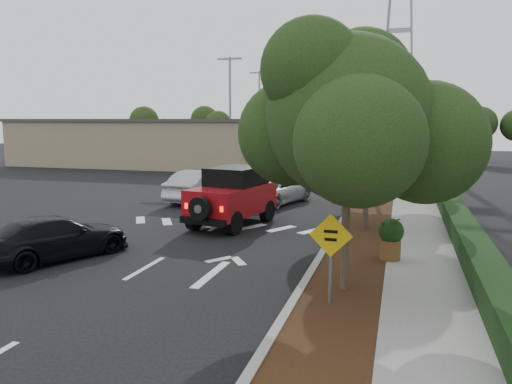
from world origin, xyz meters
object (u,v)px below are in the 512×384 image
at_px(red_jeep, 235,196).
at_px(silver_suv_ahead, 273,191).
at_px(speed_hump_sign, 331,247).
at_px(black_suv_oncoming, 55,237).

xyz_separation_m(red_jeep, silver_suv_ahead, (0.22, 5.18, -0.50)).
distance_m(silver_suv_ahead, speed_hump_sign, 13.86).
height_order(red_jeep, silver_suv_ahead, red_jeep).
bearing_deg(red_jeep, black_suv_oncoming, -109.10).
distance_m(black_suv_oncoming, speed_hump_sign, 8.64).
xyz_separation_m(silver_suv_ahead, speed_hump_sign, (4.64, -13.04, 0.75)).
bearing_deg(silver_suv_ahead, speed_hump_sign, -53.73).
relative_size(black_suv_oncoming, speed_hump_sign, 2.20).
height_order(silver_suv_ahead, black_suv_oncoming, silver_suv_ahead).
bearing_deg(red_jeep, speed_hump_sign, -47.24).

